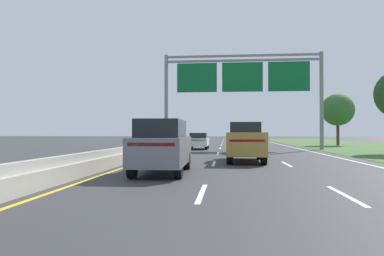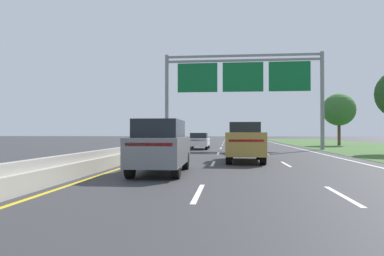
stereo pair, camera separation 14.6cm
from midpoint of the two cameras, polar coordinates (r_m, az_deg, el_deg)
ground_plane at (r=34.02m, az=7.47°, el=-3.42°), size 220.00×220.00×0.00m
lane_striping at (r=33.56m, az=7.50°, el=-3.45°), size 11.96×106.00×0.01m
median_barrier_concrete at (r=34.43m, az=-3.59°, el=-2.81°), size 0.60×110.00×0.85m
overhead_sign_gantry at (r=34.42m, az=7.95°, el=7.47°), size 15.06×0.42×9.17m
pickup_truck_gold at (r=19.99m, az=8.40°, el=-2.26°), size 2.14×5.45×2.20m
car_white_left_lane_sedan at (r=34.35m, az=0.96°, el=-2.04°), size 1.83×4.40×1.57m
car_grey_left_lane_suv at (r=14.06m, az=-5.08°, el=-2.83°), size 1.99×4.73×2.11m
car_silver_centre_lane_sedan at (r=27.81m, az=8.40°, el=-2.35°), size 1.90×4.43×1.57m
roadside_tree_far at (r=46.94m, az=22.28°, el=2.72°), size 3.93×3.93×6.37m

